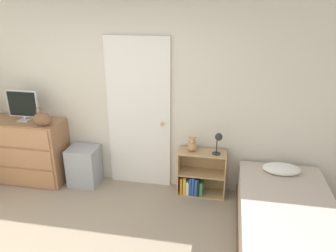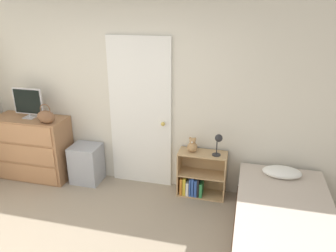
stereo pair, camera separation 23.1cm
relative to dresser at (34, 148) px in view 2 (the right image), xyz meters
The scene contains 10 objects.
wall_back 1.76m from the dresser, 10.58° to the left, with size 10.00×0.06×2.55m.
door_closed 1.72m from the dresser, ahead, with size 0.87×0.09×2.10m.
dresser is the anchor object (origin of this frame).
tv 0.69m from the dresser, 50.83° to the left, with size 0.45×0.16×0.43m.
handbag 0.69m from the dresser, 18.84° to the right, with size 0.26×0.13×0.28m.
storage_bin 0.84m from the dresser, ahead, with size 0.41×0.37×0.56m.
bookshelf 2.47m from the dresser, ahead, with size 0.64×0.28×0.63m.
teddy_bear 2.38m from the dresser, ahead, with size 0.14×0.14×0.21m.
desk_lamp 2.73m from the dresser, ahead, with size 0.12×0.12×0.30m.
bed 3.57m from the dresser, 11.32° to the right, with size 1.03×1.90×0.61m.
Camera 2 is at (1.48, -2.02, 2.50)m, focal length 35.00 mm.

